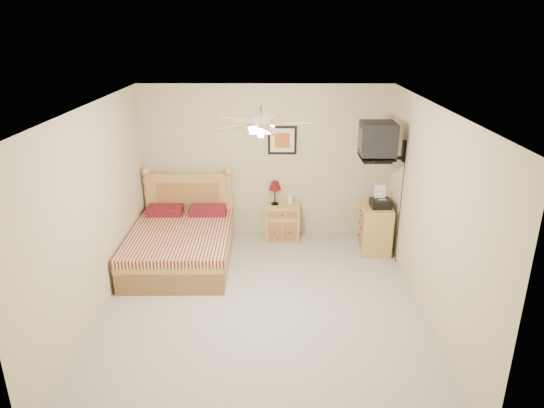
% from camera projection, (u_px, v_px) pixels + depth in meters
% --- Properties ---
extents(floor, '(4.50, 4.50, 0.00)m').
position_uv_depth(floor, '(263.00, 303.00, 6.20)').
color(floor, '#9D998E').
rests_on(floor, ground).
extents(ceiling, '(4.00, 4.50, 0.04)m').
position_uv_depth(ceiling, '(261.00, 107.00, 5.33)').
color(ceiling, white).
rests_on(ceiling, ground).
extents(wall_back, '(4.00, 0.04, 2.50)m').
position_uv_depth(wall_back, '(265.00, 162.00, 7.88)').
color(wall_back, '#C2B28E').
rests_on(wall_back, ground).
extents(wall_front, '(4.00, 0.04, 2.50)m').
position_uv_depth(wall_front, '(255.00, 322.00, 3.66)').
color(wall_front, '#C2B28E').
rests_on(wall_front, ground).
extents(wall_left, '(0.04, 4.50, 2.50)m').
position_uv_depth(wall_left, '(95.00, 212.00, 5.78)').
color(wall_left, '#C2B28E').
rests_on(wall_left, ground).
extents(wall_right, '(0.04, 4.50, 2.50)m').
position_uv_depth(wall_right, '(430.00, 213.00, 5.76)').
color(wall_right, '#C2B28E').
rests_on(wall_right, ground).
extents(bed, '(1.47, 1.91, 1.22)m').
position_uv_depth(bed, '(179.00, 225.00, 7.05)').
color(bed, '#B97B47').
rests_on(bed, ground).
extents(nightstand, '(0.58, 0.45, 0.60)m').
position_uv_depth(nightstand, '(283.00, 222.00, 7.98)').
color(nightstand, '#BA8849').
rests_on(nightstand, ground).
extents(table_lamp, '(0.25, 0.25, 0.39)m').
position_uv_depth(table_lamp, '(275.00, 193.00, 7.84)').
color(table_lamp, '#5D0E10').
rests_on(table_lamp, nightstand).
extents(lotion_bottle, '(0.09, 0.09, 0.23)m').
position_uv_depth(lotion_bottle, '(290.00, 198.00, 7.86)').
color(lotion_bottle, silver).
rests_on(lotion_bottle, nightstand).
extents(framed_picture, '(0.46, 0.04, 0.46)m').
position_uv_depth(framed_picture, '(282.00, 140.00, 7.73)').
color(framed_picture, black).
rests_on(framed_picture, wall_back).
extents(dresser, '(0.49, 0.67, 0.75)m').
position_uv_depth(dresser, '(376.00, 228.00, 7.56)').
color(dresser, '#AD7F37').
rests_on(dresser, ground).
extents(fax_machine, '(0.31, 0.33, 0.31)m').
position_uv_depth(fax_machine, '(381.00, 197.00, 7.29)').
color(fax_machine, black).
rests_on(fax_machine, dresser).
extents(magazine_lower, '(0.26, 0.29, 0.02)m').
position_uv_depth(magazine_lower, '(376.00, 200.00, 7.59)').
color(magazine_lower, beige).
rests_on(magazine_lower, dresser).
extents(magazine_upper, '(0.26, 0.32, 0.02)m').
position_uv_depth(magazine_upper, '(375.00, 199.00, 7.60)').
color(magazine_upper, tan).
rests_on(magazine_upper, magazine_lower).
extents(wall_tv, '(0.56, 0.46, 0.58)m').
position_uv_depth(wall_tv, '(388.00, 141.00, 6.82)').
color(wall_tv, black).
rests_on(wall_tv, wall_right).
extents(ceiling_fan, '(1.14, 1.14, 0.28)m').
position_uv_depth(ceiling_fan, '(261.00, 123.00, 5.19)').
color(ceiling_fan, silver).
rests_on(ceiling_fan, ceiling).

